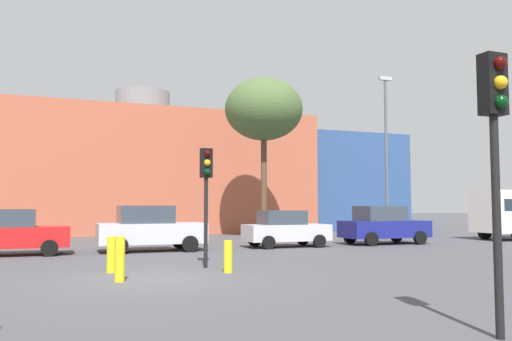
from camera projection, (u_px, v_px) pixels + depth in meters
The scene contains 13 objects.
ground_plane at pixel (151, 279), 13.45m from camera, with size 200.00×200.00×0.00m, color #47474C.
building_backdrop at pixel (142, 176), 38.74m from camera, with size 40.43×11.42×10.40m.
parked_car_1 at pixel (11, 232), 19.73m from camera, with size 4.03×1.98×1.74m.
parked_car_2 at pixel (150, 229), 21.60m from camera, with size 4.34×2.13×1.88m.
parked_car_3 at pixel (285, 229), 23.79m from camera, with size 3.84×1.89×1.67m.
parked_car_4 at pixel (383, 225), 25.69m from camera, with size 4.30×2.11×1.86m.
traffic_light_near_right at pixel (495, 128), 7.51m from camera, with size 0.36×0.36×4.07m.
traffic_light_island at pixel (206, 179), 15.99m from camera, with size 0.37×0.37×3.63m.
bare_tree_0 at pixel (264, 110), 30.44m from camera, with size 4.54×4.54×9.31m.
bollard_yellow_0 at pixel (111, 255), 14.65m from camera, with size 0.24×0.24×1.01m, color yellow.
bollard_yellow_1 at pixel (120, 259), 12.88m from camera, with size 0.24×0.24×1.11m, color yellow.
bollard_yellow_2 at pixel (228, 256), 14.67m from camera, with size 0.24×0.24×0.90m, color yellow.
street_lamp at pixel (386, 148), 29.59m from camera, with size 0.80×0.24×9.24m.
Camera 1 is at (-2.36, -13.67, 1.86)m, focal length 36.70 mm.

